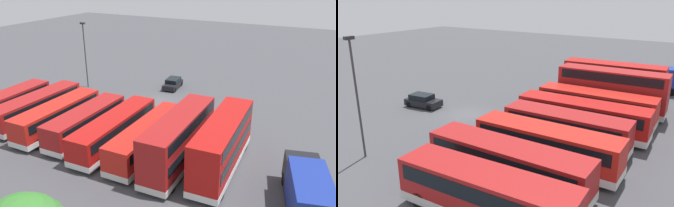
{
  "view_description": "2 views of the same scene",
  "coord_description": "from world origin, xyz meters",
  "views": [
    {
      "loc": [
        -19.92,
        35.31,
        15.94
      ],
      "look_at": [
        -2.86,
        2.63,
        1.2
      ],
      "focal_mm": 36.32,
      "sensor_mm": 36.0,
      "label": 1
    },
    {
      "loc": [
        25.5,
        21.83,
        12.04
      ],
      "look_at": [
        -2.33,
        3.35,
        1.18
      ],
      "focal_mm": 36.61,
      "sensor_mm": 36.0,
      "label": 2
    }
  ],
  "objects": [
    {
      "name": "ground_plane",
      "position": [
        0.0,
        0.0,
        0.0
      ],
      "size": [
        140.0,
        140.0,
        0.0
      ],
      "primitive_type": "plane",
      "color": "#47474C"
    },
    {
      "name": "bus_double_decker_near_end",
      "position": [
        -12.43,
        11.14,
        2.45
      ],
      "size": [
        3.21,
        11.06,
        4.55
      ],
      "color": "#B71411",
      "rests_on": "ground"
    },
    {
      "name": "bus_double_decker_second",
      "position": [
        -8.88,
        12.06,
        2.45
      ],
      "size": [
        3.04,
        11.0,
        4.55
      ],
      "color": "#A51919",
      "rests_on": "ground"
    },
    {
      "name": "bus_single_deck_third",
      "position": [
        -5.58,
        11.67,
        1.62
      ],
      "size": [
        2.87,
        11.29,
        2.95
      ],
      "color": "red",
      "rests_on": "ground"
    },
    {
      "name": "bus_single_deck_fourth",
      "position": [
        -1.9,
        11.72,
        1.62
      ],
      "size": [
        3.03,
        11.66,
        2.95
      ],
      "color": "#B71411",
      "rests_on": "ground"
    },
    {
      "name": "bus_single_deck_fifth",
      "position": [
        1.62,
        11.74,
        1.62
      ],
      "size": [
        2.85,
        10.25,
        2.95
      ],
      "color": "#A51919",
      "rests_on": "ground"
    },
    {
      "name": "bus_single_deck_sixth",
      "position": [
        5.28,
        11.89,
        1.62
      ],
      "size": [
        2.81,
        10.83,
        2.95
      ],
      "color": "red",
      "rests_on": "ground"
    },
    {
      "name": "bus_single_deck_seventh",
      "position": [
        9.12,
        11.07,
        1.62
      ],
      "size": [
        2.65,
        11.26,
        2.95
      ],
      "color": "#A51919",
      "rests_on": "ground"
    },
    {
      "name": "bus_single_deck_far_end",
      "position": [
        12.68,
        12.0,
        1.62
      ],
      "size": [
        3.13,
        10.69,
        2.95
      ],
      "color": "#A51919",
      "rests_on": "ground"
    },
    {
      "name": "box_truck_blue",
      "position": [
        -19.41,
        13.59,
        1.71
      ],
      "size": [
        4.3,
        7.89,
        3.2
      ],
      "color": "navy",
      "rests_on": "ground"
    },
    {
      "name": "car_hatchback_silver",
      "position": [
        0.67,
        -5.63,
        0.7
      ],
      "size": [
        2.27,
        4.15,
        1.43
      ],
      "color": "black",
      "rests_on": "ground"
    },
    {
      "name": "lamp_post_tall",
      "position": [
        11.66,
        -0.37,
        5.29
      ],
      "size": [
        0.7,
        0.3,
        9.17
      ],
      "color": "#38383D",
      "rests_on": "ground"
    },
    {
      "name": "waste_bin_yellow",
      "position": [
        4.74,
        3.82,
        0.47
      ],
      "size": [
        0.6,
        0.6,
        0.95
      ],
      "primitive_type": "cylinder",
      "color": "#333338",
      "rests_on": "ground"
    }
  ]
}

